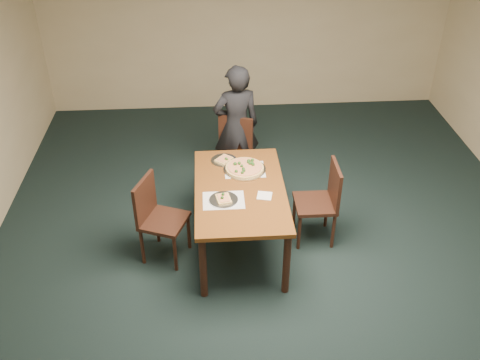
{
  "coord_description": "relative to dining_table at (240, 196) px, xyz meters",
  "views": [
    {
      "loc": [
        -0.63,
        -3.75,
        3.79
      ],
      "look_at": [
        -0.33,
        0.6,
        0.85
      ],
      "focal_mm": 40.0,
      "sensor_mm": 36.0,
      "label": 1
    }
  ],
  "objects": [
    {
      "name": "chair_left",
      "position": [
        -0.84,
        -0.07,
        -0.14
      ],
      "size": [
        0.54,
        0.54,
        0.91
      ],
      "rotation": [
        0.0,
        0.0,
        1.2
      ],
      "color": "black",
      "rests_on": "ground"
    },
    {
      "name": "pizza_pan",
      "position": [
        0.07,
        0.34,
        0.11
      ],
      "size": [
        0.44,
        0.44,
        0.07
      ],
      "color": "silver",
      "rests_on": "dining_table"
    },
    {
      "name": "placemat_near",
      "position": [
        -0.17,
        -0.19,
        0.09
      ],
      "size": [
        0.4,
        0.3,
        0.0
      ],
      "primitive_type": "cube",
      "color": "white",
      "rests_on": "dining_table"
    },
    {
      "name": "dining_table",
      "position": [
        0.0,
        0.0,
        0.0
      ],
      "size": [
        0.9,
        1.5,
        0.75
      ],
      "color": "#562D11",
      "rests_on": "ground"
    },
    {
      "name": "chair_right",
      "position": [
        0.87,
        0.09,
        -0.14
      ],
      "size": [
        0.42,
        0.42,
        0.91
      ],
      "rotation": [
        0.0,
        0.0,
        -1.58
      ],
      "color": "black",
      "rests_on": "ground"
    },
    {
      "name": "placemat_main",
      "position": [
        0.07,
        0.34,
        0.09
      ],
      "size": [
        0.42,
        0.32,
        0.0
      ],
      "primitive_type": "cube",
      "color": "white",
      "rests_on": "dining_table"
    },
    {
      "name": "napkin",
      "position": [
        0.23,
        -0.15,
        0.09
      ],
      "size": [
        0.17,
        0.17,
        0.01
      ],
      "primitive_type": "cube",
      "rotation": [
        0.0,
        0.0,
        -0.22
      ],
      "color": "white",
      "rests_on": "dining_table"
    },
    {
      "name": "slice_plate_near",
      "position": [
        -0.17,
        -0.19,
        0.11
      ],
      "size": [
        0.28,
        0.28,
        0.06
      ],
      "color": "silver",
      "rests_on": "dining_table"
    },
    {
      "name": "diner",
      "position": [
        0.04,
        1.27,
        0.11
      ],
      "size": [
        0.61,
        0.46,
        1.53
      ],
      "primitive_type": "imported",
      "rotation": [
        0.0,
        0.0,
        3.31
      ],
      "color": "black",
      "rests_on": "ground"
    },
    {
      "name": "slice_plate_far",
      "position": [
        -0.14,
        0.53,
        0.1
      ],
      "size": [
        0.28,
        0.28,
        0.05
      ],
      "color": "silver",
      "rests_on": "dining_table"
    },
    {
      "name": "chair_far",
      "position": [
        -0.01,
        1.13,
        -0.14
      ],
      "size": [
        0.54,
        0.54,
        0.91
      ],
      "rotation": [
        0.0,
        0.0,
        -0.34
      ],
      "color": "black",
      "rests_on": "ground"
    },
    {
      "name": "room_shell",
      "position": [
        0.33,
        -0.6,
        1.08
      ],
      "size": [
        8.0,
        8.0,
        8.0
      ],
      "color": "#CAB58C",
      "rests_on": "ground"
    },
    {
      "name": "ground",
      "position": [
        0.33,
        -0.6,
        -0.66
      ],
      "size": [
        8.0,
        8.0,
        0.0
      ],
      "primitive_type": "plane",
      "color": "black",
      "rests_on": "ground"
    }
  ]
}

